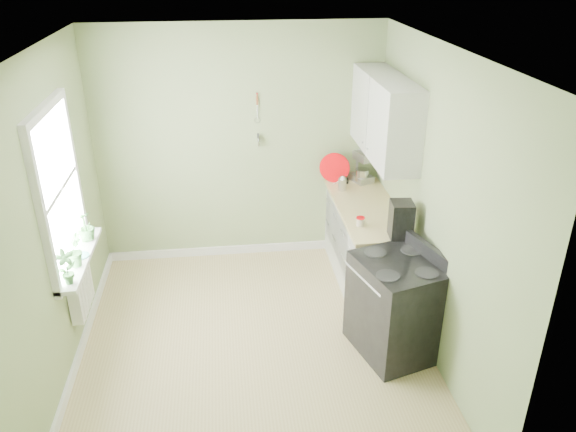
{
  "coord_description": "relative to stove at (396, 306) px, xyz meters",
  "views": [
    {
      "loc": [
        -0.19,
        -4.22,
        3.39
      ],
      "look_at": [
        0.39,
        0.55,
        1.07
      ],
      "focal_mm": 35.0,
      "sensor_mm": 36.0,
      "label": 1
    }
  ],
  "objects": [
    {
      "name": "plant_b",
      "position": [
        -2.78,
        0.33,
        0.58
      ],
      "size": [
        0.15,
        0.18,
        0.29
      ],
      "primitive_type": "imported",
      "rotation": [
        0.0,
        0.0,
        1.67
      ],
      "color": "#3B7335",
      "rests_on": "window_sill"
    },
    {
      "name": "red_tray",
      "position": [
        -0.21,
        1.9,
        0.62
      ],
      "size": [
        0.35,
        0.16,
        0.35
      ],
      "primitive_type": "cylinder",
      "rotation": [
        1.45,
        0.0,
        -0.3
      ],
      "color": "#BD050A",
      "rests_on": "countertop"
    },
    {
      "name": "wall_left",
      "position": [
        -2.89,
        0.18,
        0.88
      ],
      "size": [
        0.02,
        3.6,
        2.7
      ],
      "primitive_type": "cube",
      "color": "#92A46F",
      "rests_on": "floor"
    },
    {
      "name": "plant_a",
      "position": [
        -2.78,
        0.03,
        0.59
      ],
      "size": [
        0.2,
        0.19,
        0.31
      ],
      "primitive_type": "imported",
      "rotation": [
        0.0,
        0.0,
        0.65
      ],
      "color": "#3B7335",
      "rests_on": "window_sill"
    },
    {
      "name": "countertop",
      "position": [
        0.01,
        1.18,
        0.42
      ],
      "size": [
        0.64,
        1.6,
        0.04
      ],
      "primitive_type": "cube",
      "color": "#D3C181",
      "rests_on": "base_cabinets"
    },
    {
      "name": "plant_c",
      "position": [
        -2.78,
        0.8,
        0.58
      ],
      "size": [
        0.22,
        0.22,
        0.28
      ],
      "primitive_type": "imported",
      "rotation": [
        0.0,
        0.0,
        4.14
      ],
      "color": "#3B7335",
      "rests_on": "window_sill"
    },
    {
      "name": "stove",
      "position": [
        0.0,
        0.0,
        0.0
      ],
      "size": [
        0.85,
        0.9,
        1.04
      ],
      "color": "black",
      "rests_on": "floor"
    },
    {
      "name": "window",
      "position": [
        -2.86,
        0.48,
        1.08
      ],
      "size": [
        0.06,
        1.14,
        1.44
      ],
      "color": "white",
      "rests_on": "wall_left"
    },
    {
      "name": "floor",
      "position": [
        -1.28,
        0.18,
        -0.48
      ],
      "size": [
        3.2,
        3.6,
        0.02
      ],
      "primitive_type": "cube",
      "color": "tan",
      "rests_on": "ground"
    },
    {
      "name": "upper_cabinets",
      "position": [
        0.15,
        1.28,
        1.38
      ],
      "size": [
        0.35,
        1.4,
        0.8
      ],
      "primitive_type": "cube",
      "color": "white",
      "rests_on": "wall_right"
    },
    {
      "name": "wall_back",
      "position": [
        -1.28,
        1.99,
        0.88
      ],
      "size": [
        3.2,
        0.02,
        2.7
      ],
      "primitive_type": "cube",
      "color": "#92A46F",
      "rests_on": "floor"
    },
    {
      "name": "base_cabinets",
      "position": [
        0.02,
        1.18,
        -0.03
      ],
      "size": [
        0.6,
        1.6,
        0.87
      ],
      "primitive_type": "cube",
      "color": "white",
      "rests_on": "floor"
    },
    {
      "name": "wall_right",
      "position": [
        0.33,
        0.18,
        0.88
      ],
      "size": [
        0.02,
        3.6,
        2.7
      ],
      "primitive_type": "cube",
      "color": "#92A46F",
      "rests_on": "floor"
    },
    {
      "name": "radiator",
      "position": [
        -2.82,
        0.43,
        0.08
      ],
      "size": [
        0.12,
        0.5,
        0.35
      ],
      "primitive_type": "cube",
      "color": "white",
      "rests_on": "wall_left"
    },
    {
      "name": "ceiling",
      "position": [
        -1.28,
        0.18,
        2.24
      ],
      "size": [
        3.2,
        3.6,
        0.02
      ],
      "primitive_type": "cube",
      "color": "white",
      "rests_on": "wall_back"
    },
    {
      "name": "coffee_maker",
      "position": [
        0.14,
        0.48,
        0.61
      ],
      "size": [
        0.22,
        0.24,
        0.35
      ],
      "color": "black",
      "rests_on": "countertop"
    },
    {
      "name": "jar",
      "position": [
        -0.17,
        0.76,
        0.49
      ],
      "size": [
        0.08,
        0.08,
        0.09
      ],
      "color": "beige",
      "rests_on": "countertop"
    },
    {
      "name": "window_sill",
      "position": [
        -2.79,
        0.48,
        0.41
      ],
      "size": [
        0.18,
        1.14,
        0.04
      ],
      "primitive_type": "cube",
      "color": "white",
      "rests_on": "wall_left"
    },
    {
      "name": "stand_mixer",
      "position": [
        0.1,
        1.92,
        0.61
      ],
      "size": [
        0.28,
        0.35,
        0.39
      ],
      "color": "#B2B2B7",
      "rests_on": "countertop"
    },
    {
      "name": "kettle",
      "position": [
        -0.17,
        1.65,
        0.53
      ],
      "size": [
        0.17,
        0.1,
        0.17
      ],
      "color": "silver",
      "rests_on": "countertop"
    },
    {
      "name": "wall_utensils",
      "position": [
        -1.08,
        1.96,
        1.1
      ],
      "size": [
        0.02,
        0.14,
        0.58
      ],
      "color": "#D3C181",
      "rests_on": "wall_back"
    }
  ]
}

